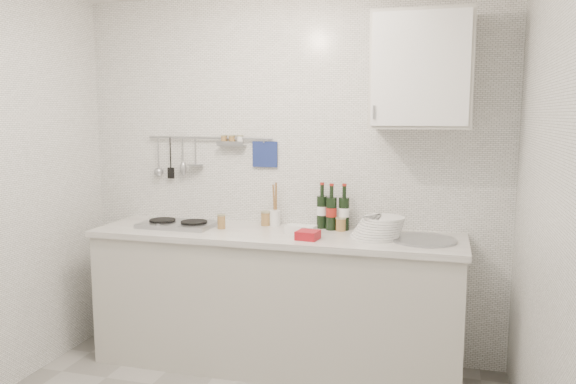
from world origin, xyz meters
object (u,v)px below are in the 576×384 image
Objects in this scene: plate_stack_sink at (379,228)px; utensil_crock at (275,215)px; wall_cabinet at (421,71)px; plate_stack_hob at (172,223)px; wine_bottles at (332,207)px.

utensil_crock is (-0.74, 0.19, 0.01)m from plate_stack_sink.
wall_cabinet is 2.30× the size of utensil_crock.
wine_bottles is (1.11, 0.17, 0.14)m from plate_stack_hob.
wall_cabinet reaches higher than plate_stack_hob.
utensil_crock reaches higher than plate_stack_hob.
wine_bottles reaches higher than plate_stack_sink.
wall_cabinet reaches higher than wine_bottles.
plate_stack_sink is at bearing -27.68° from wine_bottles.
wall_cabinet reaches higher than utensil_crock.
plate_stack_hob is 0.77× the size of utensil_crock.
wall_cabinet is 2.98× the size of plate_stack_hob.
plate_stack_hob is 0.72m from utensil_crock.
wall_cabinet is at bearing -5.24° from utensil_crock.
wall_cabinet is 2.07× the size of plate_stack_sink.
plate_stack_hob is 0.76× the size of wine_bottles.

